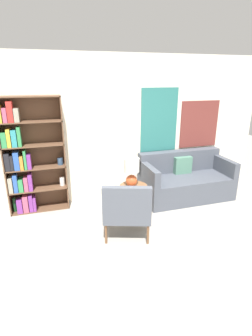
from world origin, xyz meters
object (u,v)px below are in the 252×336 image
Objects in this scene: bookshelf at (26,160)px; side_table at (134,189)px; couch at (185,181)px; armchair at (127,209)px; table_lamp at (132,170)px.

side_table is at bearing -22.07° from bookshelf.
bookshelf is at bearing 157.93° from side_table.
couch is 1.30m from side_table.
bookshelf is at bearing 174.71° from couch.
bookshelf is 1.99m from armchair.
couch is 1.42m from table_lamp.
side_table is 0.35m from table_lamp.
armchair reaches higher than couch.
couch is (1.55, 1.08, -0.16)m from armchair.
armchair is 0.51× the size of couch.
table_lamp is (1.66, -0.69, -0.13)m from bookshelf.
bookshelf is 3.01m from couch.
armchair is 1.89m from couch.
table_lamp is at bearing 66.82° from armchair.
couch reaches higher than side_table.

